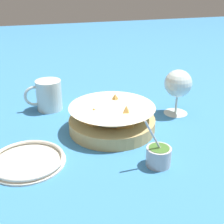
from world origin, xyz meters
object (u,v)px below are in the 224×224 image
at_px(food_basket, 112,120).
at_px(beer_mug, 49,96).
at_px(wine_glass, 178,85).
at_px(sauce_cup, 159,155).
at_px(side_plate, 28,160).

bearing_deg(food_basket, beer_mug, -52.13).
bearing_deg(wine_glass, sauce_cup, 55.46).
bearing_deg(sauce_cup, side_plate, -17.66).
bearing_deg(sauce_cup, wine_glass, -124.54).
height_order(food_basket, sauce_cup, sauce_cup).
distance_m(sauce_cup, beer_mug, 0.45).
xyz_separation_m(food_basket, wine_glass, (-0.23, -0.05, 0.06)).
height_order(beer_mug, side_plate, beer_mug).
height_order(food_basket, wine_glass, wine_glass).
bearing_deg(wine_glass, food_basket, 13.00).
bearing_deg(side_plate, sauce_cup, 162.34).
bearing_deg(food_basket, side_plate, 23.90).
bearing_deg(wine_glass, side_plate, 18.76).
distance_m(wine_glass, side_plate, 0.50).
xyz_separation_m(sauce_cup, wine_glass, (-0.17, -0.25, 0.07)).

